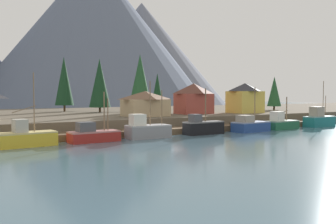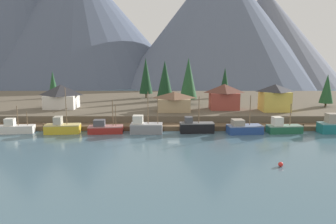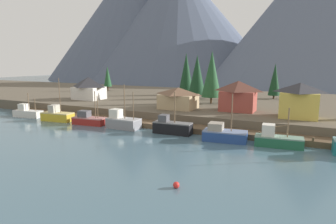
# 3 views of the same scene
# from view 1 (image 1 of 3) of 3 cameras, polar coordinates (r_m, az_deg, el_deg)

# --- Properties ---
(ground_plane) EXTENTS (400.00, 400.00, 1.00)m
(ground_plane) POSITION_cam_1_polar(r_m,az_deg,el_deg) (78.73, -6.54, -2.50)
(ground_plane) COLOR #476675
(dock) EXTENTS (80.00, 4.00, 1.60)m
(dock) POSITION_cam_1_polar(r_m,az_deg,el_deg) (62.59, 0.02, -2.93)
(dock) COLOR brown
(dock) RESTS_ON ground_plane
(shoreline_bank) EXTENTS (400.00, 56.00, 2.50)m
(shoreline_bank) POSITION_cam_1_polar(r_m,az_deg,el_deg) (89.71, -9.59, -0.75)
(shoreline_bank) COLOR brown
(shoreline_bank) RESTS_ON ground_plane
(mountain_east_peak) EXTENTS (117.02, 117.02, 74.21)m
(mountain_east_peak) POSITION_cam_1_polar(r_m,az_deg,el_deg) (190.48, -11.36, 11.93)
(mountain_east_peak) COLOR slate
(mountain_east_peak) RESTS_ON ground_plane
(mountain_far_ridge) EXTENTS (94.29, 94.29, 56.26)m
(mountain_far_ridge) POSITION_cam_1_polar(r_m,az_deg,el_deg) (205.05, -4.06, 8.79)
(mountain_far_ridge) COLOR slate
(mountain_far_ridge) RESTS_ON ground_plane
(fishing_boat_yellow) EXTENTS (7.36, 3.57, 9.53)m
(fishing_boat_yellow) POSITION_cam_1_polar(r_m,az_deg,el_deg) (50.93, -21.00, -3.67)
(fishing_boat_yellow) COLOR gold
(fishing_boat_yellow) RESTS_ON ground_plane
(fishing_boat_red) EXTENTS (7.30, 3.32, 7.06)m
(fishing_boat_red) POSITION_cam_1_polar(r_m,az_deg,el_deg) (53.16, -11.50, -3.45)
(fishing_boat_red) COLOR maroon
(fishing_boat_red) RESTS_ON ground_plane
(fishing_boat_grey) EXTENTS (6.64, 3.19, 8.72)m
(fishing_boat_grey) POSITION_cam_1_polar(r_m,az_deg,el_deg) (56.43, -3.32, -2.74)
(fishing_boat_grey) COLOR gray
(fishing_boat_grey) RESTS_ON ground_plane
(fishing_boat_black) EXTENTS (7.21, 2.67, 7.70)m
(fishing_boat_black) POSITION_cam_1_polar(r_m,az_deg,el_deg) (62.16, 5.40, -2.29)
(fishing_boat_black) COLOR black
(fishing_boat_black) RESTS_ON ground_plane
(fishing_boat_blue) EXTENTS (7.40, 3.89, 7.97)m
(fishing_boat_blue) POSITION_cam_1_polar(r_m,az_deg,el_deg) (67.83, 12.54, -2.03)
(fishing_boat_blue) COLOR navy
(fishing_boat_blue) RESTS_ON ground_plane
(fishing_boat_green) EXTENTS (7.30, 3.16, 6.19)m
(fishing_boat_green) POSITION_cam_1_polar(r_m,az_deg,el_deg) (73.97, 17.11, -1.66)
(fishing_boat_green) COLOR #1E5B3D
(fishing_boat_green) RESTS_ON ground_plane
(fishing_boat_teal) EXTENTS (6.90, 3.03, 9.44)m
(fishing_boat_teal) POSITION_cam_1_polar(r_m,az_deg,el_deg) (82.28, 22.24, -1.09)
(fishing_boat_teal) COLOR #196B70
(fishing_boat_teal) RESTS_ON ground_plane
(house_red) EXTENTS (7.59, 5.25, 6.51)m
(house_red) POSITION_cam_1_polar(r_m,az_deg,el_deg) (79.38, 4.00, 2.13)
(house_red) COLOR #9E4238
(house_red) RESTS_ON shoreline_bank
(house_tan) EXTENTS (8.23, 6.42, 4.81)m
(house_tan) POSITION_cam_1_polar(r_m,az_deg,el_deg) (70.67, -3.52, 1.34)
(house_tan) COLOR tan
(house_tan) RESTS_ON shoreline_bank
(house_yellow) EXTENTS (7.06, 5.86, 6.67)m
(house_yellow) POSITION_cam_1_polar(r_m,az_deg,el_deg) (84.82, 11.79, 2.17)
(house_yellow) COLOR gold
(house_yellow) RESTS_ON shoreline_bank
(conifer_near_left) EXTENTS (4.43, 4.43, 13.17)m
(conifer_near_left) POSITION_cam_1_polar(r_m,az_deg,el_deg) (92.04, -15.73, 4.63)
(conifer_near_left) COLOR #4C3823
(conifer_near_left) RESTS_ON shoreline_bank
(conifer_near_right) EXTENTS (4.97, 4.97, 13.13)m
(conifer_near_right) POSITION_cam_1_polar(r_m,az_deg,el_deg) (82.49, -4.31, 4.99)
(conifer_near_right) COLOR #4C3823
(conifer_near_right) RESTS_ON shoreline_bank
(conifer_mid_right) EXTENTS (4.96, 4.96, 12.36)m
(conifer_mid_right) POSITION_cam_1_polar(r_m,az_deg,el_deg) (86.96, -10.49, 4.41)
(conifer_mid_right) COLOR #4C3823
(conifer_mid_right) RESTS_ON shoreline_bank
(conifer_back_left) EXTENTS (3.61, 3.61, 8.83)m
(conifer_back_left) POSITION_cam_1_polar(r_m,az_deg,el_deg) (101.27, 16.07, 3.07)
(conifer_back_left) COLOR #4C3823
(conifer_back_left) RESTS_ON shoreline_bank
(conifer_back_right) EXTENTS (3.36, 3.36, 10.05)m
(conifer_back_right) POSITION_cam_1_polar(r_m,az_deg,el_deg) (103.29, -1.65, 3.52)
(conifer_back_right) COLOR #4C3823
(conifer_back_right) RESTS_ON shoreline_bank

